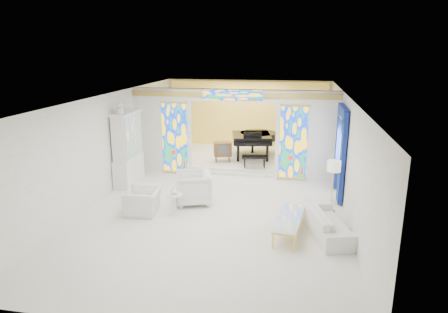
% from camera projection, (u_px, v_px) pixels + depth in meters
% --- Properties ---
extents(floor, '(12.00, 12.00, 0.00)m').
position_uv_depth(floor, '(222.00, 196.00, 12.02)').
color(floor, silver).
rests_on(floor, ground).
extents(ceiling, '(7.00, 12.00, 0.02)m').
position_uv_depth(ceiling, '(222.00, 96.00, 11.24)').
color(ceiling, white).
rests_on(ceiling, wall_back).
extents(wall_back, '(7.00, 0.02, 3.00)m').
position_uv_depth(wall_back, '(248.00, 115.00, 17.33)').
color(wall_back, white).
rests_on(wall_back, floor).
extents(wall_front, '(7.00, 0.02, 3.00)m').
position_uv_depth(wall_front, '(149.00, 243.00, 5.93)').
color(wall_front, white).
rests_on(wall_front, floor).
extents(wall_left, '(0.02, 12.00, 3.00)m').
position_uv_depth(wall_left, '(110.00, 143.00, 12.24)').
color(wall_left, white).
rests_on(wall_left, floor).
extents(wall_right, '(0.02, 12.00, 3.00)m').
position_uv_depth(wall_right, '(347.00, 153.00, 11.02)').
color(wall_right, white).
rests_on(wall_right, floor).
extents(partition_wall, '(7.00, 0.22, 3.00)m').
position_uv_depth(partition_wall, '(233.00, 129.00, 13.48)').
color(partition_wall, white).
rests_on(partition_wall, floor).
extents(stained_glass_left, '(0.90, 0.04, 2.40)m').
position_uv_depth(stained_glass_left, '(175.00, 138.00, 13.83)').
color(stained_glass_left, gold).
rests_on(stained_glass_left, partition_wall).
extents(stained_glass_right, '(0.90, 0.04, 2.40)m').
position_uv_depth(stained_glass_right, '(293.00, 143.00, 13.13)').
color(stained_glass_right, gold).
rests_on(stained_glass_right, partition_wall).
extents(stained_glass_transom, '(2.00, 0.04, 0.34)m').
position_uv_depth(stained_glass_transom, '(233.00, 95.00, 13.08)').
color(stained_glass_transom, gold).
rests_on(stained_glass_transom, partition_wall).
extents(alcove_platform, '(6.80, 3.80, 0.18)m').
position_uv_depth(alcove_platform, '(241.00, 158.00, 15.89)').
color(alcove_platform, silver).
rests_on(alcove_platform, floor).
extents(gold_curtain_back, '(6.70, 0.10, 2.90)m').
position_uv_depth(gold_curtain_back, '(247.00, 115.00, 17.21)').
color(gold_curtain_back, '#FFDF58').
rests_on(gold_curtain_back, wall_back).
extents(chandelier, '(0.48, 0.48, 0.30)m').
position_uv_depth(chandelier, '(247.00, 96.00, 15.12)').
color(chandelier, '#DEBA4D').
rests_on(chandelier, ceiling).
extents(blue_drapes, '(0.14, 1.85, 2.65)m').
position_uv_depth(blue_drapes, '(341.00, 144.00, 11.69)').
color(blue_drapes, navy).
rests_on(blue_drapes, wall_right).
extents(china_cabinet, '(0.56, 1.46, 2.72)m').
position_uv_depth(china_cabinet, '(128.00, 149.00, 12.84)').
color(china_cabinet, silver).
rests_on(china_cabinet, floor).
extents(armchair_left, '(1.01, 1.12, 0.67)m').
position_uv_depth(armchair_left, '(144.00, 201.00, 10.76)').
color(armchair_left, white).
rests_on(armchair_left, floor).
extents(armchair_right, '(1.25, 1.23, 0.91)m').
position_uv_depth(armchair_right, '(193.00, 188.00, 11.37)').
color(armchair_right, silver).
rests_on(armchair_right, floor).
extents(sofa, '(1.33, 2.22, 0.61)m').
position_uv_depth(sofa, '(328.00, 222.00, 9.51)').
color(sofa, white).
rests_on(sofa, floor).
extents(side_table, '(0.57, 0.57, 0.57)m').
position_uv_depth(side_table, '(174.00, 201.00, 10.64)').
color(side_table, silver).
rests_on(side_table, floor).
extents(vase, '(0.22, 0.22, 0.19)m').
position_uv_depth(vase, '(174.00, 190.00, 10.56)').
color(vase, white).
rests_on(vase, side_table).
extents(coffee_table, '(0.78, 1.89, 0.41)m').
position_uv_depth(coffee_table, '(290.00, 219.00, 9.51)').
color(coffee_table, silver).
rests_on(coffee_table, floor).
extents(floor_lamp, '(0.42, 0.42, 1.45)m').
position_uv_depth(floor_lamp, '(334.00, 169.00, 10.52)').
color(floor_lamp, '#DEBA4D').
rests_on(floor_lamp, floor).
extents(grand_piano, '(1.92, 2.96, 1.10)m').
position_uv_depth(grand_piano, '(255.00, 138.00, 15.60)').
color(grand_piano, black).
rests_on(grand_piano, alcove_platform).
extents(tv_console, '(0.74, 0.60, 0.75)m').
position_uv_depth(tv_console, '(223.00, 149.00, 14.90)').
color(tv_console, brown).
rests_on(tv_console, alcove_platform).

